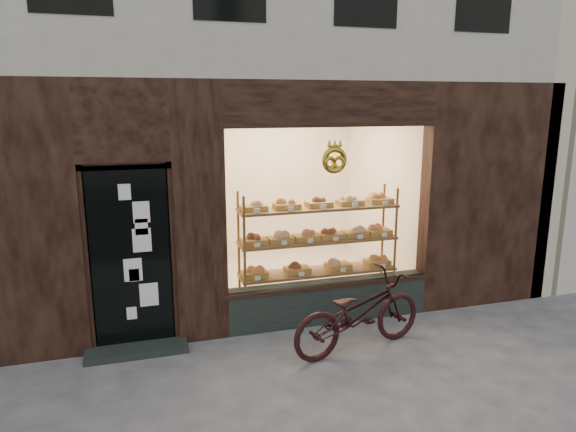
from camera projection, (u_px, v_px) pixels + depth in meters
name	position (u px, v px, depth m)	size (l,w,h in m)	color
ground	(365.00, 418.00, 4.72)	(90.00, 90.00, 0.00)	#474852
display_shelf	(318.00, 248.00, 7.04)	(2.20, 0.45, 1.70)	brown
bicycle	(359.00, 313.00, 5.94)	(0.61, 1.74, 0.91)	black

